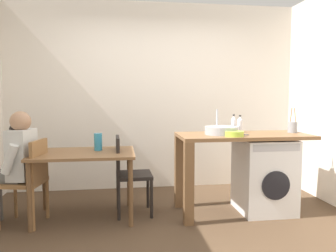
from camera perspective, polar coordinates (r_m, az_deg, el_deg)
The scene contains 16 objects.
ground_plane at distance 3.44m, azimuth 0.79°, elevation -17.99°, with size 5.46×5.46×0.00m, color #4C3826.
wall_back at distance 4.90m, azimuth -2.40°, elevation 5.11°, with size 4.60×0.10×2.70m, color silver.
dining_table at distance 3.78m, azimuth -14.29°, elevation -5.83°, with size 1.10×0.76×0.74m.
chair_person_seat at distance 3.80m, azimuth -22.74°, elevation -8.12°, with size 0.46×0.46×0.90m.
chair_opposite at distance 3.83m, azimuth -7.02°, elevation -7.63°, with size 0.41×0.41×0.90m.
seated_person at distance 3.83m, azimuth -25.02°, elevation -5.58°, with size 0.53×0.54×1.20m.
kitchen_counter at distance 3.85m, azimuth 9.88°, elevation -3.76°, with size 1.50×0.68×0.92m.
washing_machine at distance 4.08m, azimuth 16.21°, elevation -8.12°, with size 0.60×0.61×0.86m.
sink_basin at distance 3.81m, azimuth 9.19°, elevation -0.76°, with size 0.38×0.38×0.09m, color #9EA0A5.
tap at distance 3.97m, azimuth 8.44°, elevation 0.87°, with size 0.02×0.02×0.28m, color #B2B2B7.
bottle_tall_green at distance 3.99m, azimuth 11.22°, elevation 0.25°, with size 0.06×0.06×0.22m.
bottle_squat_brown at distance 4.08m, azimuth 12.29°, elevation 0.26°, with size 0.07×0.07×0.21m.
mixing_bowl at distance 3.65m, azimuth 11.36°, elevation -1.27°, with size 0.20×0.20×0.06m.
utensil_crock at distance 4.21m, azimuth 20.68°, elevation -0.14°, with size 0.11×0.11×0.30m.
vase at distance 3.83m, azimuth -11.96°, elevation -2.69°, with size 0.09×0.09×0.20m, color teal.
scissors at distance 3.79m, azimuth 12.70°, elevation -1.48°, with size 0.15×0.06×0.01m.
Camera 1 is at (-0.50, -3.13, 1.35)m, focal length 35.36 mm.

